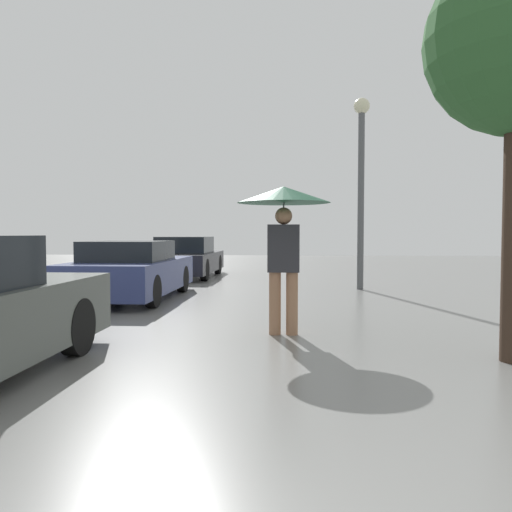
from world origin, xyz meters
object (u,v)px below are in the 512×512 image
object	(u,v)px
pedestrian	(284,213)
parked_car_middle	(131,271)
street_lamp	(361,168)
parked_car_farthest	(186,258)

from	to	relation	value
pedestrian	parked_car_middle	xyz separation A→B (m)	(-3.23, 3.45, -1.06)
pedestrian	street_lamp	bearing A→B (deg)	72.43
pedestrian	street_lamp	distance (m)	5.99
parked_car_middle	parked_car_farthest	xyz separation A→B (m)	(0.04, 5.21, 0.01)
parked_car_middle	street_lamp	size ratio (longest dim) A/B	0.87
parked_car_farthest	street_lamp	distance (m)	6.29
parked_car_middle	parked_car_farthest	size ratio (longest dim) A/B	0.98
parked_car_farthest	street_lamp	size ratio (longest dim) A/B	0.89
parked_car_middle	parked_car_farthest	world-z (taller)	parked_car_farthest
pedestrian	street_lamp	xyz separation A→B (m)	(1.76, 5.57, 1.31)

